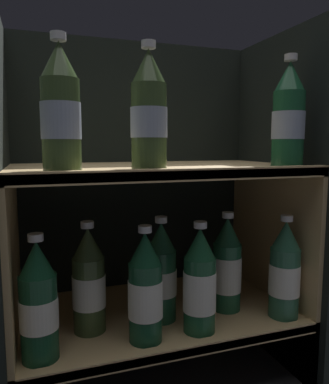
{
  "coord_description": "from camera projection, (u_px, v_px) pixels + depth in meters",
  "views": [
    {
      "loc": [
        -0.28,
        -0.66,
        0.59
      ],
      "look_at": [
        0.0,
        0.14,
        0.48
      ],
      "focal_mm": 35.0,
      "sensor_mm": 36.0,
      "label": 1
    }
  ],
  "objects": [
    {
      "name": "bottle_lower_front_1",
      "position": [
        145.0,
        291.0,
        0.79
      ],
      "size": [
        0.07,
        0.07,
        0.25
      ],
      "color": "#144228",
      "rests_on": "shelf_lower"
    },
    {
      "name": "bottle_lower_front_0",
      "position": [
        39.0,
        304.0,
        0.72
      ],
      "size": [
        0.07,
        0.07,
        0.25
      ],
      "color": "#144228",
      "rests_on": "shelf_lower"
    },
    {
      "name": "bottle_upper_front_2",
      "position": [
        288.0,
        117.0,
        0.85
      ],
      "size": [
        0.07,
        0.07,
        0.25
      ],
      "color": "#194C2D",
      "rests_on": "shelf_upper"
    },
    {
      "name": "bottle_upper_front_0",
      "position": [
        61.0,
        111.0,
        0.69
      ],
      "size": [
        0.07,
        0.07,
        0.25
      ],
      "color": "#384C28",
      "rests_on": "shelf_upper"
    },
    {
      "name": "fridge_back_wall",
      "position": [
        135.0,
        195.0,
        1.1
      ],
      "size": [
        0.71,
        0.02,
        0.87
      ],
      "primitive_type": "cube",
      "color": "black",
      "rests_on": "ground_plane"
    },
    {
      "name": "fridge_side_right",
      "position": [
        277.0,
        199.0,
        1.02
      ],
      "size": [
        0.02,
        0.43,
        0.87
      ],
      "primitive_type": "cube",
      "color": "black",
      "rests_on": "ground_plane"
    },
    {
      "name": "bottle_upper_front_1",
      "position": [
        149.0,
        113.0,
        0.74
      ],
      "size": [
        0.07,
        0.07,
        0.25
      ],
      "color": "#384C28",
      "rests_on": "shelf_upper"
    },
    {
      "name": "bottle_lower_front_3",
      "position": [
        285.0,
        272.0,
        0.9
      ],
      "size": [
        0.07,
        0.07,
        0.25
      ],
      "color": "#285B42",
      "rests_on": "shelf_lower"
    },
    {
      "name": "bottle_lower_back_2",
      "position": [
        227.0,
        267.0,
        0.94
      ],
      "size": [
        0.07,
        0.07,
        0.25
      ],
      "color": "#1E5638",
      "rests_on": "shelf_lower"
    },
    {
      "name": "bottle_lower_back_1",
      "position": [
        161.0,
        274.0,
        0.88
      ],
      "size": [
        0.07,
        0.07,
        0.25
      ],
      "color": "#1E5638",
      "rests_on": "shelf_lower"
    },
    {
      "name": "shelf_upper",
      "position": [
        158.0,
        223.0,
        0.91
      ],
      "size": [
        0.67,
        0.39,
        0.54
      ],
      "color": "tan",
      "rests_on": "ground_plane"
    },
    {
      "name": "bottle_lower_front_2",
      "position": [
        200.0,
        284.0,
        0.83
      ],
      "size": [
        0.07,
        0.07,
        0.25
      ],
      "color": "#194C2D",
      "rests_on": "shelf_lower"
    },
    {
      "name": "bottle_lower_back_0",
      "position": [
        89.0,
        283.0,
        0.83
      ],
      "size": [
        0.07,
        0.07,
        0.25
      ],
      "color": "#384C28",
      "rests_on": "shelf_lower"
    },
    {
      "name": "shelf_lower",
      "position": [
        158.0,
        322.0,
        0.94
      ],
      "size": [
        0.67,
        0.39,
        0.17
      ],
      "color": "tan",
      "rests_on": "ground_plane"
    },
    {
      "name": "fridge_side_left",
      "position": [
        2.0,
        215.0,
        0.8
      ],
      "size": [
        0.02,
        0.43,
        0.87
      ],
      "primitive_type": "cube",
      "color": "black",
      "rests_on": "ground_plane"
    }
  ]
}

